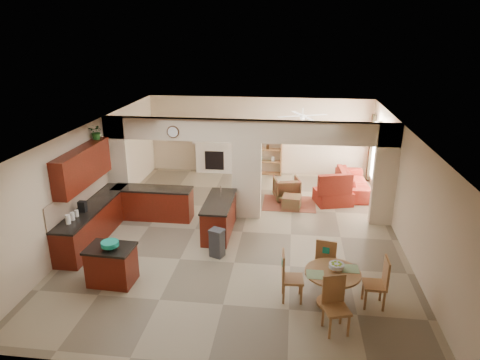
# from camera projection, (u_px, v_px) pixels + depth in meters

# --- Properties ---
(floor) EXTENTS (10.00, 10.00, 0.00)m
(floor) POSITION_uv_depth(u_px,v_px,m) (242.00, 232.00, 11.33)
(floor) COLOR gray
(floor) RESTS_ON ground
(ceiling) EXTENTS (10.00, 10.00, 0.00)m
(ceiling) POSITION_uv_depth(u_px,v_px,m) (243.00, 128.00, 10.40)
(ceiling) COLOR white
(ceiling) RESTS_ON wall_back
(wall_back) EXTENTS (8.00, 0.00, 8.00)m
(wall_back) POSITION_uv_depth(u_px,v_px,m) (259.00, 136.00, 15.54)
(wall_back) COLOR beige
(wall_back) RESTS_ON floor
(wall_front) EXTENTS (8.00, 0.00, 8.00)m
(wall_front) POSITION_uv_depth(u_px,v_px,m) (202.00, 298.00, 6.19)
(wall_front) COLOR beige
(wall_front) RESTS_ON floor
(wall_left) EXTENTS (0.00, 10.00, 10.00)m
(wall_left) POSITION_uv_depth(u_px,v_px,m) (93.00, 176.00, 11.33)
(wall_left) COLOR beige
(wall_left) RESTS_ON floor
(wall_right) EXTENTS (0.00, 10.00, 10.00)m
(wall_right) POSITION_uv_depth(u_px,v_px,m) (405.00, 189.00, 10.40)
(wall_right) COLOR beige
(wall_right) RESTS_ON floor
(partition_left_pier) EXTENTS (0.60, 0.25, 2.80)m
(partition_left_pier) POSITION_uv_depth(u_px,v_px,m) (118.00, 165.00, 12.23)
(partition_left_pier) COLOR beige
(partition_left_pier) RESTS_ON floor
(partition_center_pier) EXTENTS (0.80, 0.25, 2.20)m
(partition_center_pier) POSITION_uv_depth(u_px,v_px,m) (247.00, 180.00, 11.90)
(partition_center_pier) COLOR beige
(partition_center_pier) RESTS_ON floor
(partition_right_pier) EXTENTS (0.60, 0.25, 2.80)m
(partition_right_pier) POSITION_uv_depth(u_px,v_px,m) (385.00, 175.00, 11.37)
(partition_right_pier) COLOR beige
(partition_right_pier) RESTS_ON floor
(partition_header) EXTENTS (8.00, 0.25, 0.60)m
(partition_header) POSITION_uv_depth(u_px,v_px,m) (247.00, 131.00, 11.43)
(partition_header) COLOR beige
(partition_header) RESTS_ON partition_center_pier
(kitchen_counter) EXTENTS (2.52, 3.29, 1.48)m
(kitchen_counter) POSITION_uv_depth(u_px,v_px,m) (119.00, 213.00, 11.33)
(kitchen_counter) COLOR #3D1507
(kitchen_counter) RESTS_ON floor
(upper_cabinets) EXTENTS (0.35, 2.40, 0.90)m
(upper_cabinets) POSITION_uv_depth(u_px,v_px,m) (83.00, 167.00, 10.39)
(upper_cabinets) COLOR #3D1507
(upper_cabinets) RESTS_ON wall_left
(peninsula) EXTENTS (0.70, 1.85, 0.91)m
(peninsula) POSITION_uv_depth(u_px,v_px,m) (219.00, 217.00, 11.15)
(peninsula) COLOR #3D1507
(peninsula) RESTS_ON floor
(wall_clock) EXTENTS (0.34, 0.03, 0.34)m
(wall_clock) POSITION_uv_depth(u_px,v_px,m) (173.00, 132.00, 11.54)
(wall_clock) COLOR #52321B
(wall_clock) RESTS_ON partition_header
(rug) EXTENTS (1.60, 1.30, 0.01)m
(rug) POSITION_uv_depth(u_px,v_px,m) (289.00, 203.00, 13.16)
(rug) COLOR brown
(rug) RESTS_ON floor
(fireplace) EXTENTS (1.60, 0.35, 1.20)m
(fireplace) POSITION_uv_depth(u_px,v_px,m) (215.00, 156.00, 15.83)
(fireplace) COLOR silver
(fireplace) RESTS_ON floor
(shelving_unit) EXTENTS (1.00, 0.32, 1.80)m
(shelving_unit) POSITION_uv_depth(u_px,v_px,m) (268.00, 151.00, 15.50)
(shelving_unit) COLOR olive
(shelving_unit) RESTS_ON floor
(window_a) EXTENTS (0.02, 0.90, 1.90)m
(window_a) POSITION_uv_depth(u_px,v_px,m) (385.00, 168.00, 12.62)
(window_a) COLOR white
(window_a) RESTS_ON wall_right
(window_b) EXTENTS (0.02, 0.90, 1.90)m
(window_b) POSITION_uv_depth(u_px,v_px,m) (375.00, 152.00, 14.21)
(window_b) COLOR white
(window_b) RESTS_ON wall_right
(glazed_door) EXTENTS (0.02, 0.70, 2.10)m
(glazed_door) POSITION_uv_depth(u_px,v_px,m) (379.00, 164.00, 13.47)
(glazed_door) COLOR white
(glazed_door) RESTS_ON wall_right
(drape_a_left) EXTENTS (0.10, 0.28, 2.30)m
(drape_a_left) POSITION_uv_depth(u_px,v_px,m) (388.00, 174.00, 12.07)
(drape_a_left) COLOR #401E19
(drape_a_left) RESTS_ON wall_right
(drape_a_right) EXTENTS (0.10, 0.28, 2.30)m
(drape_a_right) POSITION_uv_depth(u_px,v_px,m) (380.00, 162.00, 13.19)
(drape_a_right) COLOR #401E19
(drape_a_right) RESTS_ON wall_right
(drape_b_left) EXTENTS (0.10, 0.28, 2.30)m
(drape_b_left) POSITION_uv_depth(u_px,v_px,m) (377.00, 157.00, 13.66)
(drape_b_left) COLOR #401E19
(drape_b_left) RESTS_ON wall_right
(drape_b_right) EXTENTS (0.10, 0.28, 2.30)m
(drape_b_right) POSITION_uv_depth(u_px,v_px,m) (371.00, 148.00, 14.78)
(drape_b_right) COLOR #401E19
(drape_b_right) RESTS_ON wall_right
(ceiling_fan) EXTENTS (1.00, 1.00, 0.10)m
(ceiling_fan) POSITION_uv_depth(u_px,v_px,m) (303.00, 116.00, 13.11)
(ceiling_fan) COLOR white
(ceiling_fan) RESTS_ON ceiling
(kitchen_island) EXTENTS (0.99, 0.73, 0.83)m
(kitchen_island) POSITION_uv_depth(u_px,v_px,m) (112.00, 265.00, 8.94)
(kitchen_island) COLOR #3D1507
(kitchen_island) RESTS_ON floor
(teal_bowl) EXTENTS (0.36, 0.36, 0.17)m
(teal_bowl) POSITION_uv_depth(u_px,v_px,m) (110.00, 245.00, 8.70)
(teal_bowl) COLOR #138871
(teal_bowl) RESTS_ON kitchen_island
(trash_can) EXTENTS (0.37, 0.35, 0.64)m
(trash_can) POSITION_uv_depth(u_px,v_px,m) (217.00, 244.00, 10.02)
(trash_can) COLOR #2F2F32
(trash_can) RESTS_ON floor
(dining_table) EXTENTS (1.06, 1.06, 0.73)m
(dining_table) POSITION_uv_depth(u_px,v_px,m) (332.00, 282.00, 8.20)
(dining_table) COLOR olive
(dining_table) RESTS_ON floor
(fruit_bowl) EXTENTS (0.29, 0.29, 0.16)m
(fruit_bowl) POSITION_uv_depth(u_px,v_px,m) (336.00, 266.00, 8.15)
(fruit_bowl) COLOR #87B727
(fruit_bowl) RESTS_ON dining_table
(sofa) EXTENTS (2.40, 1.06, 0.68)m
(sofa) POSITION_uv_depth(u_px,v_px,m) (355.00, 182.00, 13.99)
(sofa) COLOR maroon
(sofa) RESTS_ON floor
(chaise) EXTENTS (1.23, 1.10, 0.42)m
(chaise) POSITION_uv_depth(u_px,v_px,m) (333.00, 197.00, 13.11)
(chaise) COLOR maroon
(chaise) RESTS_ON floor
(armchair) EXTENTS (0.92, 0.93, 0.71)m
(armchair) POSITION_uv_depth(u_px,v_px,m) (287.00, 188.00, 13.40)
(armchair) COLOR maroon
(armchair) RESTS_ON floor
(ottoman) EXTENTS (0.60, 0.60, 0.39)m
(ottoman) POSITION_uv_depth(u_px,v_px,m) (292.00, 202.00, 12.75)
(ottoman) COLOR maroon
(ottoman) RESTS_ON floor
(plant) EXTENTS (0.39, 0.34, 0.39)m
(plant) POSITION_uv_depth(u_px,v_px,m) (96.00, 132.00, 11.03)
(plant) COLOR #184512
(plant) RESTS_ON upper_cabinets
(chair_north) EXTENTS (0.49, 0.49, 1.02)m
(chair_north) POSITION_uv_depth(u_px,v_px,m) (326.00, 259.00, 8.91)
(chair_north) COLOR olive
(chair_north) RESTS_ON floor
(chair_east) EXTENTS (0.43, 0.42, 1.02)m
(chair_east) POSITION_uv_depth(u_px,v_px,m) (380.00, 281.00, 8.14)
(chair_east) COLOR olive
(chair_east) RESTS_ON floor
(chair_south) EXTENTS (0.53, 0.53, 1.02)m
(chair_south) POSITION_uv_depth(u_px,v_px,m) (335.00, 302.00, 7.51)
(chair_south) COLOR olive
(chair_south) RESTS_ON floor
(chair_west) EXTENTS (0.45, 0.45, 1.02)m
(chair_west) POSITION_uv_depth(u_px,v_px,m) (288.00, 274.00, 8.35)
(chair_west) COLOR olive
(chair_west) RESTS_ON floor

